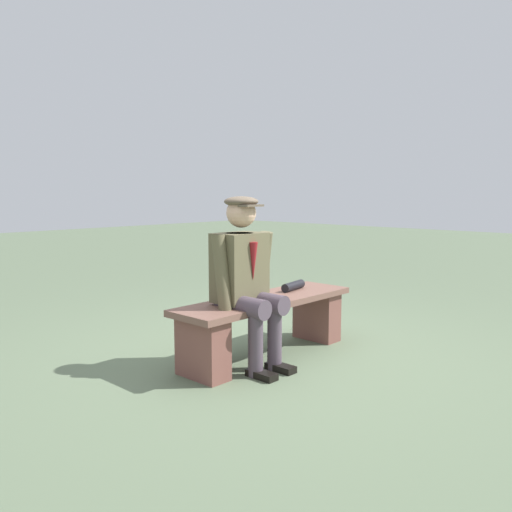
% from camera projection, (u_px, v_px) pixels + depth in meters
% --- Properties ---
extents(ground_plane, '(30.00, 30.00, 0.00)m').
position_uv_depth(ground_plane, '(266.00, 356.00, 4.31)').
color(ground_plane, '#5B6C51').
extents(bench, '(1.69, 0.48, 0.49)m').
position_uv_depth(bench, '(266.00, 319.00, 4.27)').
color(bench, brown).
rests_on(bench, ground).
extents(seated_man, '(0.55, 0.58, 1.30)m').
position_uv_depth(seated_man, '(245.00, 274.00, 3.96)').
color(seated_man, brown).
rests_on(seated_man, ground).
extents(rolled_magazine, '(0.30, 0.13, 0.07)m').
position_uv_depth(rolled_magazine, '(293.00, 286.00, 4.57)').
color(rolled_magazine, black).
rests_on(rolled_magazine, bench).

